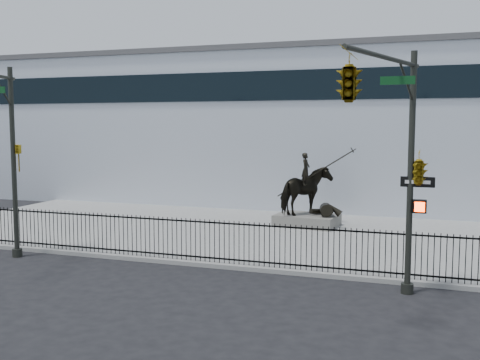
% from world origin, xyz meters
% --- Properties ---
extents(ground, '(120.00, 120.00, 0.00)m').
position_xyz_m(ground, '(0.00, 0.00, 0.00)').
color(ground, black).
rests_on(ground, ground).
extents(plaza, '(30.00, 12.00, 0.15)m').
position_xyz_m(plaza, '(0.00, 7.00, 0.07)').
color(plaza, gray).
rests_on(plaza, ground).
extents(building, '(44.00, 14.00, 9.00)m').
position_xyz_m(building, '(0.00, 20.00, 4.50)').
color(building, silver).
rests_on(building, ground).
extents(picket_fence, '(22.10, 0.10, 1.50)m').
position_xyz_m(picket_fence, '(0.00, 1.25, 0.90)').
color(picket_fence, black).
rests_on(picket_fence, plaza).
extents(statue_plinth, '(3.03, 2.26, 0.53)m').
position_xyz_m(statue_plinth, '(2.06, 9.21, 0.42)').
color(statue_plinth, '#5D5B55').
rests_on(statue_plinth, plaza).
extents(equestrian_statue, '(3.61, 2.44, 3.07)m').
position_xyz_m(equestrian_statue, '(2.12, 9.20, 1.79)').
color(equestrian_statue, black).
rests_on(equestrian_statue, statue_plinth).
extents(traffic_signal_left, '(1.52, 4.84, 7.00)m').
position_xyz_m(traffic_signal_left, '(-6.75, -0.62, 4.03)').
color(traffic_signal_left, '#272923').
rests_on(traffic_signal_left, ground).
extents(traffic_signal_right, '(2.17, 6.86, 7.00)m').
position_xyz_m(traffic_signal_right, '(6.47, -2.00, 4.85)').
color(traffic_signal_right, '#272923').
rests_on(traffic_signal_right, ground).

